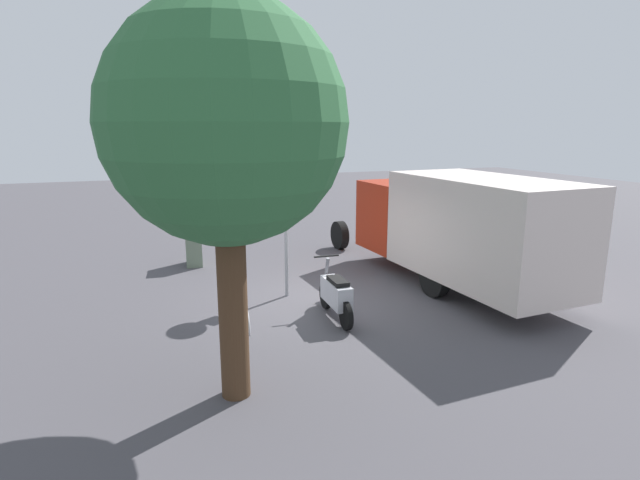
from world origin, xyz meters
name	(u,v)px	position (x,y,z in m)	size (l,w,h in m)	color
ground_plane	(314,300)	(0.00, 0.00, 0.00)	(60.00, 60.00, 0.00)	#47454A
box_truck_near	(455,223)	(-0.10, -3.63, 1.56)	(8.36, 2.55, 2.76)	black
motorcycle	(336,295)	(-1.21, -0.04, 0.52)	(1.81, 0.55, 1.20)	black
stop_sign	(285,212)	(0.52, 0.49, 1.99)	(0.71, 0.33, 2.99)	#9E9EA3
street_tree	(226,125)	(-3.48, 2.47, 3.88)	(3.25, 3.25, 5.54)	#47301E
utility_cabinet	(193,244)	(4.05, 2.17, 0.60)	(0.76, 0.44, 1.20)	slate
bike_rack_hoop	(247,327)	(-1.02, 1.78, 0.00)	(0.85, 0.85, 0.05)	#B7B7BC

